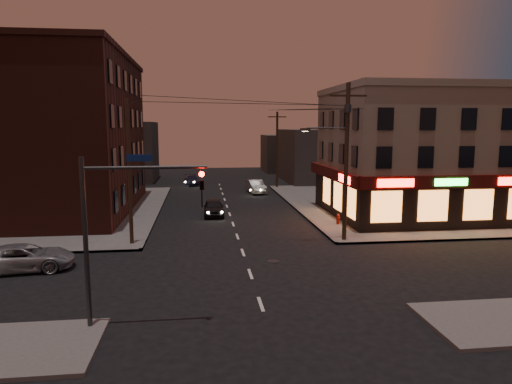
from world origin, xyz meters
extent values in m
plane|color=black|center=(0.00, 0.00, 0.00)|extent=(120.00, 120.00, 0.00)
cube|color=#514F4C|center=(18.00, 19.00, 0.07)|extent=(24.00, 28.00, 0.15)
cube|color=#514F4C|center=(-18.00, 19.00, 0.07)|extent=(24.00, 28.00, 0.15)
cube|color=gray|center=(16.00, 13.50, 5.15)|extent=(15.00, 12.00, 10.00)
cube|color=gray|center=(16.00, 13.50, 10.40)|extent=(15.20, 12.20, 0.50)
cube|color=black|center=(16.00, 7.55, 1.85)|extent=(15.12, 0.25, 3.40)
cube|color=black|center=(8.55, 13.50, 1.85)|extent=(0.25, 12.12, 3.40)
cube|color=#410D0A|center=(16.00, 7.25, 3.65)|extent=(15.60, 0.50, 0.90)
cube|color=#410D0A|center=(8.25, 13.50, 3.65)|extent=(0.50, 12.60, 0.90)
cube|color=#FF140C|center=(10.70, 6.98, 3.65)|extent=(2.60, 0.06, 0.55)
cube|color=#26FF3F|center=(14.70, 6.98, 3.65)|extent=(2.40, 0.06, 0.50)
cube|color=#FF140C|center=(7.98, 9.70, 3.65)|extent=(0.06, 2.60, 0.55)
cube|color=orange|center=(15.40, 7.40, 1.95)|extent=(12.40, 0.08, 2.20)
cube|color=orange|center=(8.40, 12.50, 1.95)|extent=(0.08, 8.40, 2.20)
cube|color=#451D16|center=(-14.50, 19.00, 6.65)|extent=(12.00, 20.00, 13.00)
cube|color=#3F3D3A|center=(14.00, 38.00, 3.50)|extent=(10.00, 12.00, 7.00)
cube|color=#3F3D3A|center=(-13.00, 42.00, 4.00)|extent=(9.00, 10.00, 8.00)
cube|color=#3F3D3A|center=(12.00, 52.00, 3.00)|extent=(8.00, 8.00, 6.00)
cylinder|color=#382619|center=(6.80, 5.80, 5.15)|extent=(0.28, 0.28, 10.00)
cube|color=#382619|center=(6.80, 5.80, 9.35)|extent=(2.40, 0.12, 0.12)
cylinder|color=#333538|center=(6.80, 5.80, 8.55)|extent=(0.44, 0.44, 0.50)
cylinder|color=#333538|center=(5.50, 5.80, 7.35)|extent=(2.60, 0.10, 0.10)
cube|color=#333538|center=(4.10, 5.80, 7.25)|extent=(0.60, 0.25, 0.18)
cube|color=#FFD88C|center=(4.10, 5.80, 7.15)|extent=(0.35, 0.15, 0.04)
cylinder|color=#382619|center=(6.80, 32.00, 4.65)|extent=(0.26, 0.26, 9.00)
cylinder|color=#382619|center=(-6.80, 6.50, 4.65)|extent=(0.24, 0.24, 9.00)
cylinder|color=#333538|center=(-6.60, -5.60, 3.20)|extent=(0.18, 0.18, 6.40)
cylinder|color=#333538|center=(-4.40, -5.60, 6.00)|extent=(4.40, 0.12, 0.12)
imported|color=black|center=(-2.40, -5.60, 5.50)|extent=(0.16, 0.20, 1.00)
sphere|color=#FF0C05|center=(-2.40, -5.72, 5.75)|extent=(0.20, 0.20, 0.20)
cube|color=navy|center=(-4.60, -5.60, 6.35)|extent=(0.90, 0.05, 0.25)
imported|color=gray|center=(-11.64, 2.02, 0.69)|extent=(5.24, 2.95, 1.38)
imported|color=black|center=(-1.36, 15.64, 0.71)|extent=(1.73, 4.16, 1.41)
imported|color=slate|center=(3.73, 28.18, 0.74)|extent=(2.10, 4.64, 1.48)
imported|color=#191B32|center=(-3.48, 36.11, 0.62)|extent=(2.28, 4.47, 1.24)
cylinder|color=maroon|center=(7.80, 10.39, 0.46)|extent=(0.30, 0.30, 0.63)
sphere|color=maroon|center=(7.80, 10.39, 0.81)|extent=(0.25, 0.25, 0.25)
cylinder|color=maroon|center=(7.80, 10.39, 0.59)|extent=(0.36, 0.24, 0.13)
cylinder|color=maroon|center=(7.80, 10.39, 0.59)|extent=(0.24, 0.36, 0.13)
camera|label=1|loc=(-2.46, -22.25, 7.48)|focal=32.00mm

